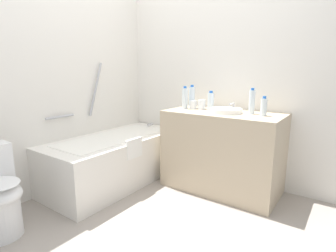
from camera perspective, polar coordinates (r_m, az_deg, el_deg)
ground_plane at (r=2.32m, az=-4.59°, el=-20.86°), size 3.66×3.66×0.00m
wall_back_tiled at (r=2.96m, az=-25.02°, el=11.28°), size 3.06×0.10×2.56m
wall_right_mirror at (r=3.14m, az=11.76°, el=12.08°), size 0.10×2.89×2.56m
bathtub at (r=3.08m, az=-11.19°, el=-6.70°), size 1.60×0.74×1.35m
vanity_counter at (r=2.86m, az=11.57°, el=-5.35°), size 0.61×1.18×0.84m
sink_basin at (r=2.72m, az=12.42°, el=3.27°), size 0.32×0.32×0.04m
sink_faucet at (r=2.89m, az=13.88°, el=4.00°), size 0.12×0.15×0.09m
water_bottle_0 at (r=2.90m, az=9.23°, el=5.35°), size 0.07×0.07×0.20m
water_bottle_1 at (r=2.70m, az=17.66°, el=5.01°), size 0.06×0.06×0.25m
water_bottle_2 at (r=2.62m, az=19.98°, el=3.92°), size 0.06×0.06×0.18m
water_bottle_3 at (r=2.95m, az=3.67°, el=6.02°), size 0.06×0.06×0.25m
water_bottle_4 at (r=3.01m, az=5.19°, el=6.22°), size 0.07×0.07×0.26m
drinking_glass_0 at (r=2.94m, az=5.49°, el=4.59°), size 0.07×0.07×0.09m
drinking_glass_1 at (r=2.93m, az=7.29°, el=4.63°), size 0.08×0.08×0.10m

